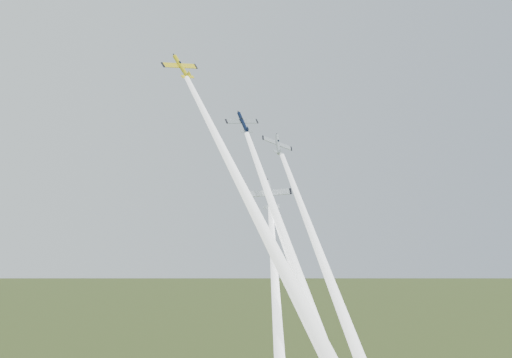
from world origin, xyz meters
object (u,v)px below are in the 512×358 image
at_px(plane_navy, 243,122).
at_px(plane_silver_low, 270,195).
at_px(plane_yellow, 181,67).
at_px(plane_silver_right, 278,144).

relative_size(plane_navy, plane_silver_low, 0.85).
xyz_separation_m(plane_yellow, plane_silver_right, (21.57, -1.40, -14.69)).
bearing_deg(plane_silver_low, plane_yellow, 154.33).
relative_size(plane_navy, plane_silver_right, 0.98).
height_order(plane_navy, plane_silver_low, plane_navy).
distance_m(plane_navy, plane_silver_low, 18.83).
relative_size(plane_yellow, plane_silver_low, 0.99).
relative_size(plane_yellow, plane_silver_right, 1.13).
xyz_separation_m(plane_navy, plane_silver_low, (0.22, -11.05, -15.24)).
xyz_separation_m(plane_silver_right, plane_silver_low, (-9.24, -13.29, -11.53)).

